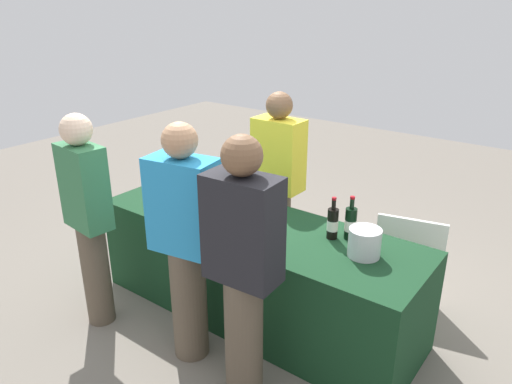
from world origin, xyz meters
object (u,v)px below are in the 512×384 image
at_px(wine_bottle_0, 232,190).
at_px(wine_glass_1, 189,207).
at_px(wine_glass_2, 199,208).
at_px(server_pouring, 278,181).
at_px(guest_0, 88,215).
at_px(guest_1, 186,239).
at_px(ice_bucket, 365,243).
at_px(wine_glass_4, 273,234).
at_px(menu_board, 408,261).
at_px(wine_bottle_3, 351,223).
at_px(wine_glass_3, 222,212).
at_px(guest_2, 243,267).
at_px(wine_glass_0, 177,195).
at_px(wine_bottle_2, 333,223).
at_px(wine_bottle_1, 257,202).

height_order(wine_bottle_0, wine_glass_1, wine_bottle_0).
height_order(wine_glass_2, server_pouring, server_pouring).
xyz_separation_m(guest_0, guest_1, (0.81, 0.15, -0.00)).
bearing_deg(ice_bucket, wine_glass_4, -155.70).
relative_size(wine_glass_1, menu_board, 0.18).
bearing_deg(wine_glass_2, menu_board, 40.78).
xyz_separation_m(wine_bottle_0, wine_glass_1, (-0.07, -0.41, -0.02)).
relative_size(wine_bottle_3, guest_1, 0.19).
bearing_deg(wine_glass_3, server_pouring, 93.38).
height_order(wine_glass_4, guest_2, guest_2).
relative_size(wine_glass_1, ice_bucket, 0.64).
relative_size(wine_glass_4, menu_board, 0.17).
relative_size(wine_glass_0, menu_board, 0.20).
distance_m(wine_bottle_2, wine_glass_4, 0.43).
height_order(wine_glass_3, menu_board, wine_glass_3).
bearing_deg(wine_glass_4, server_pouring, 122.37).
xyz_separation_m(guest_0, menu_board, (1.76, 1.65, -0.52)).
xyz_separation_m(wine_glass_0, ice_bucket, (1.51, 0.17, -0.01)).
bearing_deg(wine_glass_0, wine_glass_4, -4.69).
distance_m(guest_1, guest_2, 0.53).
xyz_separation_m(wine_glass_0, wine_glass_3, (0.50, -0.04, -0.00)).
bearing_deg(server_pouring, wine_glass_0, 59.02).
relative_size(wine_bottle_3, wine_glass_4, 2.51).
bearing_deg(wine_glass_1, wine_bottle_0, 80.28).
bearing_deg(guest_2, guest_1, 168.44).
bearing_deg(wine_glass_1, wine_bottle_2, 19.45).
bearing_deg(wine_bottle_1, wine_glass_0, -159.56).
height_order(server_pouring, guest_0, server_pouring).
bearing_deg(wine_bottle_3, server_pouring, 154.99).
bearing_deg(guest_1, wine_bottle_0, 100.16).
xyz_separation_m(wine_glass_0, wine_glass_1, (0.22, -0.09, -0.01)).
bearing_deg(wine_bottle_3, guest_2, -103.18).
bearing_deg(wine_glass_2, guest_2, -32.04).
height_order(wine_bottle_3, guest_2, guest_2).
distance_m(guest_0, guest_1, 0.83).
distance_m(wine_bottle_3, wine_glass_1, 1.19).
relative_size(guest_0, guest_1, 0.98).
xyz_separation_m(wine_bottle_2, wine_glass_2, (-0.92, -0.34, -0.01)).
height_order(wine_bottle_3, guest_0, guest_0).
relative_size(wine_glass_3, ice_bucket, 0.69).
height_order(wine_bottle_1, wine_bottle_3, wine_bottle_1).
relative_size(ice_bucket, server_pouring, 0.13).
height_order(wine_glass_3, ice_bucket, ice_bucket).
xyz_separation_m(wine_glass_2, guest_1, (0.28, -0.43, 0.01)).
bearing_deg(wine_glass_4, wine_glass_0, 175.31).
distance_m(wine_bottle_1, ice_bucket, 0.91).
bearing_deg(wine_glass_4, wine_bottle_0, 149.41).
bearing_deg(wine_bottle_2, guest_2, -97.53).
relative_size(server_pouring, guest_1, 0.99).
xyz_separation_m(wine_bottle_2, guest_1, (-0.64, -0.77, -0.00)).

